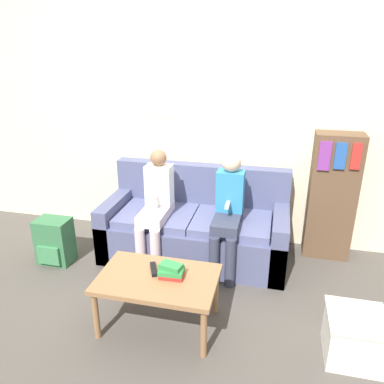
{
  "coord_description": "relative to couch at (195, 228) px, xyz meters",
  "views": [
    {
      "loc": [
        0.71,
        -2.66,
        1.95
      ],
      "look_at": [
        0.0,
        0.36,
        0.71
      ],
      "focal_mm": 35.0,
      "sensor_mm": 36.0,
      "label": 1
    }
  ],
  "objects": [
    {
      "name": "ground_plane",
      "position": [
        0.0,
        -0.5,
        -0.28
      ],
      "size": [
        10.0,
        10.0,
        0.0
      ],
      "primitive_type": "plane",
      "color": "#4C4742"
    },
    {
      "name": "wall_back",
      "position": [
        -0.0,
        0.47,
        1.02
      ],
      "size": [
        8.0,
        0.06,
        2.6
      ],
      "color": "beige",
      "rests_on": "ground_plane"
    },
    {
      "name": "couch",
      "position": [
        0.0,
        0.0,
        0.0
      ],
      "size": [
        1.74,
        0.76,
        0.85
      ],
      "color": "#4C5175",
      "rests_on": "ground_plane"
    },
    {
      "name": "coffee_table",
      "position": [
        -0.04,
        -1.04,
        0.08
      ],
      "size": [
        0.85,
        0.54,
        0.41
      ],
      "color": "#8E6642",
      "rests_on": "ground_plane"
    },
    {
      "name": "person_left",
      "position": [
        -0.33,
        -0.19,
        0.31
      ],
      "size": [
        0.24,
        0.53,
        1.07
      ],
      "color": "silver",
      "rests_on": "ground_plane"
    },
    {
      "name": "person_right",
      "position": [
        0.33,
        -0.18,
        0.32
      ],
      "size": [
        0.24,
        0.53,
        1.08
      ],
      "color": "#33384C",
      "rests_on": "ground_plane"
    },
    {
      "name": "tv_remote",
      "position": [
        -0.09,
        -0.97,
        0.14
      ],
      "size": [
        0.11,
        0.17,
        0.02
      ],
      "rotation": [
        0.0,
        0.0,
        0.42
      ],
      "color": "black",
      "rests_on": "coffee_table"
    },
    {
      "name": "book_stack",
      "position": [
        0.06,
        -1.01,
        0.18
      ],
      "size": [
        0.18,
        0.13,
        0.1
      ],
      "color": "red",
      "rests_on": "coffee_table"
    },
    {
      "name": "bookshelf",
      "position": [
        1.25,
        0.3,
        0.33
      ],
      "size": [
        0.42,
        0.26,
        1.22
      ],
      "color": "brown",
      "rests_on": "ground_plane"
    },
    {
      "name": "storage_box",
      "position": [
        1.3,
        -1.05,
        -0.12
      ],
      "size": [
        0.37,
        0.38,
        0.33
      ],
      "color": "silver",
      "rests_on": "ground_plane"
    },
    {
      "name": "backpack",
      "position": [
        -1.26,
        -0.44,
        -0.06
      ],
      "size": [
        0.31,
        0.25,
        0.44
      ],
      "color": "#336B42",
      "rests_on": "ground_plane"
    }
  ]
}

